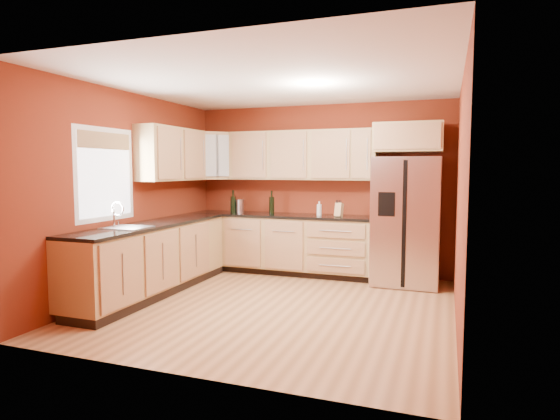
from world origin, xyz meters
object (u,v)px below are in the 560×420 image
Objects in this scene: canister_left at (234,207)px; wine_bottle_a at (233,202)px; soap_dispenser at (319,208)px; refrigerator at (406,221)px; knife_block at (339,210)px.

canister_left is 0.52× the size of wine_bottle_a.
wine_bottle_a is at bearing -176.68° from soap_dispenser.
refrigerator is 8.45× the size of soap_dispenser.
canister_left is at bearing 178.26° from refrigerator.
wine_bottle_a is (-2.66, 0.00, 0.21)m from refrigerator.
knife_block is 0.95× the size of soap_dispenser.
canister_left is 0.94× the size of knife_block.
wine_bottle_a is 1.72× the size of soap_dispenser.
wine_bottle_a is at bearing 179.97° from refrigerator.
refrigerator is 9.52× the size of canister_left.
refrigerator is at bearing -3.67° from soap_dispenser.
refrigerator is 2.69m from canister_left.
knife_block is at bearing -15.26° from soap_dispenser.
refrigerator reaches higher than soap_dispenser.
wine_bottle_a is (0.02, -0.08, 0.09)m from canister_left.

